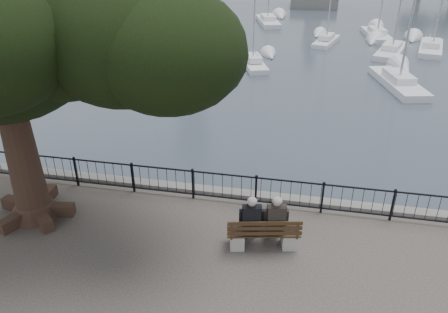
% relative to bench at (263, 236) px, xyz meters
% --- Properties ---
extents(harbor, '(260.00, 260.00, 1.20)m').
position_rel_bench_xyz_m(harbor, '(-1.47, 2.48, -0.86)').
color(harbor, '#64625C').
rests_on(harbor, ground).
extents(railing, '(22.06, 0.06, 1.00)m').
position_rel_bench_xyz_m(railing, '(-1.47, 1.98, 0.20)').
color(railing, black).
rests_on(railing, ground).
extents(bench, '(2.01, 0.97, 1.02)m').
position_rel_bench_xyz_m(bench, '(0.00, 0.00, 0.00)').
color(bench, '#9A978D').
rests_on(bench, ground).
extents(person_left, '(0.57, 0.86, 1.62)m').
position_rel_bench_xyz_m(person_left, '(-0.35, 0.04, 0.39)').
color(person_left, black).
rests_on(person_left, ground).
extents(person_right, '(0.57, 0.86, 1.62)m').
position_rel_bench_xyz_m(person_right, '(0.28, 0.17, 0.39)').
color(person_right, black).
rests_on(person_right, ground).
extents(tree, '(10.44, 7.29, 8.52)m').
position_rel_bench_xyz_m(tree, '(-6.09, 0.28, 5.25)').
color(tree, black).
rests_on(tree, ground).
extents(sailboat_a, '(1.96, 5.17, 9.13)m').
position_rel_bench_xyz_m(sailboat_a, '(-10.65, 20.91, -1.07)').
color(sailboat_a, white).
rests_on(sailboat_a, ground).
extents(sailboat_b, '(2.76, 4.82, 9.55)m').
position_rel_bench_xyz_m(sailboat_b, '(-3.20, 20.94, -1.05)').
color(sailboat_b, white).
rests_on(sailboat_b, ground).
extents(sailboat_c, '(3.07, 6.27, 12.22)m').
position_rel_bench_xyz_m(sailboat_c, '(6.19, 18.24, -1.02)').
color(sailboat_c, white).
rests_on(sailboat_c, ground).
extents(sailboat_d, '(2.96, 6.15, 11.46)m').
position_rel_bench_xyz_m(sailboat_d, '(10.09, 28.08, -1.03)').
color(sailboat_d, white).
rests_on(sailboat_d, ground).
extents(sailboat_e, '(1.73, 6.16, 13.11)m').
position_rel_bench_xyz_m(sailboat_e, '(-10.93, 32.92, -1.00)').
color(sailboat_e, white).
rests_on(sailboat_e, ground).
extents(sailboat_f, '(2.48, 4.86, 9.08)m').
position_rel_bench_xyz_m(sailboat_f, '(1.91, 29.01, -1.06)').
color(sailboat_f, white).
rests_on(sailboat_f, ground).
extents(sailboat_g, '(2.46, 6.00, 10.41)m').
position_rel_bench_xyz_m(sailboat_g, '(6.36, 32.37, -1.06)').
color(sailboat_g, white).
rests_on(sailboat_g, ground).
extents(sailboat_h, '(3.30, 6.31, 15.29)m').
position_rel_bench_xyz_m(sailboat_h, '(-3.93, 36.90, -0.93)').
color(sailboat_h, white).
rests_on(sailboat_h, ground).
extents(sailboat_i, '(3.34, 6.13, 12.08)m').
position_rel_bench_xyz_m(sailboat_i, '(6.86, 26.46, -1.02)').
color(sailboat_i, white).
rests_on(sailboat_i, ground).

